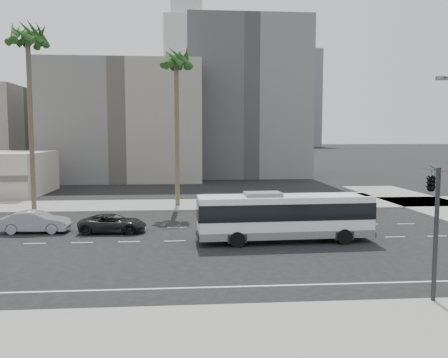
{
  "coord_description": "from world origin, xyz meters",
  "views": [
    {
      "loc": [
        -2.17,
        -29.91,
        6.91
      ],
      "look_at": [
        0.56,
        4.0,
        3.71
      ],
      "focal_mm": 36.87,
      "sensor_mm": 36.0,
      "label": 1
    }
  ],
  "objects": [
    {
      "name": "civic_tower",
      "position": [
        -2.0,
        250.0,
        38.83
      ],
      "size": [
        42.0,
        42.0,
        129.0
      ],
      "color": "silver",
      "rests_on": "ground"
    },
    {
      "name": "ground",
      "position": [
        0.0,
        0.0,
        0.0
      ],
      "size": [
        700.0,
        700.0,
        0.0
      ],
      "primitive_type": "plane",
      "color": "black",
      "rests_on": "ground"
    },
    {
      "name": "highrise_right",
      "position": [
        45.0,
        230.0,
        35.0
      ],
      "size": [
        26.0,
        26.0,
        70.0
      ],
      "primitive_type": "cube",
      "color": "#53565D",
      "rests_on": "ground"
    },
    {
      "name": "midrise_gray_center",
      "position": [
        8.0,
        52.0,
        13.0
      ],
      "size": [
        20.0,
        20.0,
        26.0
      ],
      "primitive_type": "cube",
      "color": "#515254",
      "rests_on": "ground"
    },
    {
      "name": "palm_near",
      "position": [
        -3.12,
        14.74,
        13.7
      ],
      "size": [
        4.49,
        4.49,
        15.12
      ],
      "rotation": [
        0.0,
        0.0,
        0.05
      ],
      "color": "brown",
      "rests_on": "ground"
    },
    {
      "name": "city_bus",
      "position": [
        4.17,
        -0.66,
        1.72
      ],
      "size": [
        11.49,
        3.03,
        3.27
      ],
      "rotation": [
        0.0,
        0.0,
        0.04
      ],
      "color": "white",
      "rests_on": "ground"
    },
    {
      "name": "car_b",
      "position": [
        -13.02,
        3.51,
        0.78
      ],
      "size": [
        1.78,
        4.78,
        1.56
      ],
      "primitive_type": "imported",
      "rotation": [
        0.0,
        0.0,
        1.54
      ],
      "color": "gray",
      "rests_on": "ground"
    },
    {
      "name": "palm_mid",
      "position": [
        -16.41,
        13.7,
        15.39
      ],
      "size": [
        5.54,
        5.54,
        17.11
      ],
      "rotation": [
        0.0,
        0.0,
        0.41
      ],
      "color": "brown",
      "rests_on": "ground"
    },
    {
      "name": "sidewalk_south",
      "position": [
        0.0,
        -15.5,
        0.07
      ],
      "size": [
        120.0,
        7.0,
        0.15
      ],
      "primitive_type": "cube",
      "color": "gray",
      "rests_on": "ground"
    },
    {
      "name": "midrise_beige_west",
      "position": [
        -12.0,
        45.0,
        9.0
      ],
      "size": [
        24.0,
        18.0,
        18.0
      ],
      "primitive_type": "cube",
      "color": "slate",
      "rests_on": "ground"
    },
    {
      "name": "highrise_far",
      "position": [
        70.0,
        260.0,
        30.0
      ],
      "size": [
        22.0,
        22.0,
        60.0
      ],
      "primitive_type": "cube",
      "color": "#53565D",
      "rests_on": "ground"
    },
    {
      "name": "sidewalk_north",
      "position": [
        0.0,
        15.5,
        0.07
      ],
      "size": [
        120.0,
        7.0,
        0.15
      ],
      "primitive_type": "cube",
      "color": "gray",
      "rests_on": "ground"
    },
    {
      "name": "traffic_signal",
      "position": [
        9.01,
        -9.82,
        4.71
      ],
      "size": [
        2.6,
        3.61,
        5.64
      ],
      "rotation": [
        0.0,
        0.0,
        -0.42
      ],
      "color": "#262628",
      "rests_on": "ground"
    },
    {
      "name": "car_a",
      "position": [
        -7.52,
        3.11,
        0.66
      ],
      "size": [
        2.37,
        4.81,
        1.31
      ],
      "primitive_type": "imported",
      "rotation": [
        0.0,
        0.0,
        1.53
      ],
      "color": "black",
      "rests_on": "ground"
    }
  ]
}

